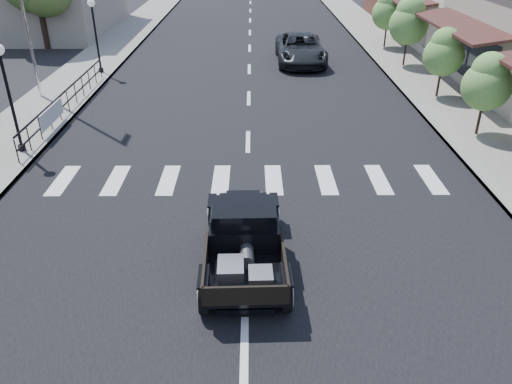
{
  "coord_description": "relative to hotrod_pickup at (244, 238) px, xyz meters",
  "views": [
    {
      "loc": [
        0.16,
        -9.51,
        6.92
      ],
      "look_at": [
        0.25,
        1.41,
        1.0
      ],
      "focal_mm": 35.0,
      "sensor_mm": 36.0,
      "label": 1
    }
  ],
  "objects": [
    {
      "name": "ground",
      "position": [
        0.03,
        0.24,
        -0.74
      ],
      "size": [
        120.0,
        120.0,
        0.0
      ],
      "primitive_type": "plane",
      "color": "black",
      "rests_on": "ground"
    },
    {
      "name": "road",
      "position": [
        0.03,
        15.24,
        -0.73
      ],
      "size": [
        14.0,
        80.0,
        0.02
      ],
      "primitive_type": "cube",
      "color": "black",
      "rests_on": "ground"
    },
    {
      "name": "road_markings",
      "position": [
        0.03,
        10.24,
        -0.74
      ],
      "size": [
        12.0,
        60.0,
        0.06
      ],
      "primitive_type": null,
      "color": "silver",
      "rests_on": "ground"
    },
    {
      "name": "sidewalk_left",
      "position": [
        -8.47,
        15.24,
        -0.67
      ],
      "size": [
        3.0,
        80.0,
        0.15
      ],
      "primitive_type": "cube",
      "color": "gray",
      "rests_on": "ground"
    },
    {
      "name": "sidewalk_right",
      "position": [
        8.53,
        15.24,
        -0.67
      ],
      "size": [
        3.0,
        80.0,
        0.15
      ],
      "primitive_type": "cube",
      "color": "#99978B",
      "rests_on": "ground"
    },
    {
      "name": "storefront_far",
      "position": [
        15.03,
        22.24,
        1.51
      ],
      "size": [
        10.0,
        9.0,
        4.5
      ],
      "primitive_type": "cube",
      "color": "beige",
      "rests_on": "ground"
    },
    {
      "name": "railing",
      "position": [
        -7.27,
        10.24,
        -0.09
      ],
      "size": [
        0.08,
        10.0,
        1.0
      ],
      "primitive_type": null,
      "color": "black",
      "rests_on": "sidewalk_left"
    },
    {
      "name": "banner",
      "position": [
        -7.19,
        8.24,
        -0.29
      ],
      "size": [
        0.04,
        2.2,
        0.6
      ],
      "primitive_type": null,
      "color": "silver",
      "rests_on": "sidewalk_left"
    },
    {
      "name": "lamp_post_b",
      "position": [
        -7.57,
        6.24,
        1.23
      ],
      "size": [
        0.36,
        0.36,
        3.65
      ],
      "primitive_type": null,
      "color": "black",
      "rests_on": "sidewalk_left"
    },
    {
      "name": "lamp_post_c",
      "position": [
        -7.57,
        16.24,
        1.23
      ],
      "size": [
        0.36,
        0.36,
        3.65
      ],
      "primitive_type": null,
      "color": "black",
      "rests_on": "sidewalk_left"
    },
    {
      "name": "small_tree_b",
      "position": [
        8.33,
        7.63,
        0.82
      ],
      "size": [
        1.7,
        1.7,
        2.83
      ],
      "primitive_type": null,
      "color": "#55863D",
      "rests_on": "sidewalk_right"
    },
    {
      "name": "small_tree_c",
      "position": [
        8.33,
        12.06,
        0.83
      ],
      "size": [
        1.7,
        1.7,
        2.84
      ],
      "primitive_type": null,
      "color": "#55863D",
      "rests_on": "sidewalk_right"
    },
    {
      "name": "small_tree_d",
      "position": [
        8.33,
        17.55,
        1.1
      ],
      "size": [
        2.03,
        2.03,
        3.38
      ],
      "primitive_type": null,
      "color": "#55863D",
      "rests_on": "sidewalk_right"
    },
    {
      "name": "small_tree_e",
      "position": [
        8.33,
        21.98,
        0.98
      ],
      "size": [
        1.89,
        1.89,
        3.15
      ],
      "primitive_type": null,
      "color": "#55863D",
      "rests_on": "sidewalk_right"
    },
    {
      "name": "hotrod_pickup",
      "position": [
        0.0,
        0.0,
        0.0
      ],
      "size": [
        2.12,
        4.34,
        1.49
      ],
      "primitive_type": null,
      "rotation": [
        0.0,
        0.0,
        0.03
      ],
      "color": "black",
      "rests_on": "ground"
    },
    {
      "name": "second_car",
      "position": [
        2.85,
        18.6,
        0.03
      ],
      "size": [
        2.57,
        5.54,
        1.54
      ],
      "primitive_type": "imported",
      "rotation": [
        0.0,
        0.0,
        0.0
      ],
      "color": "black",
      "rests_on": "ground"
    }
  ]
}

